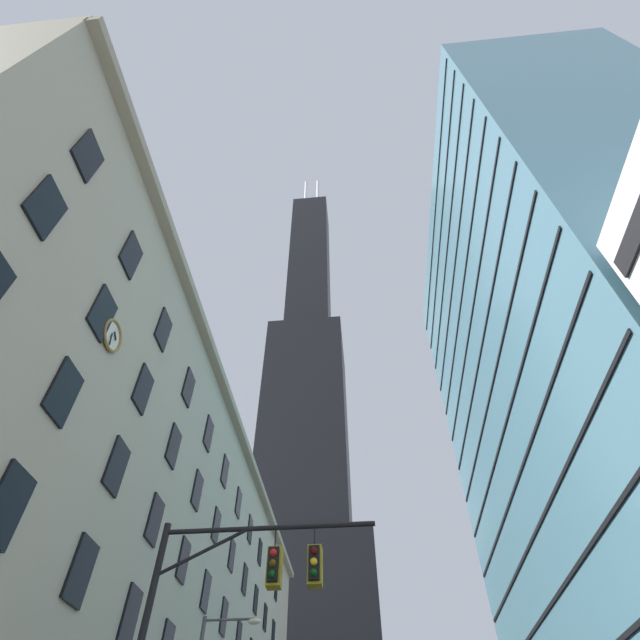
# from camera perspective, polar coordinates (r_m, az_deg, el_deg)

# --- Properties ---
(station_building) EXTENTS (16.05, 63.45, 26.28)m
(station_building) POSITION_cam_1_polar(r_m,az_deg,el_deg) (41.46, -23.57, -27.64)
(station_building) COLOR #B2A88E
(station_building) RESTS_ON ground
(dark_skyscraper) EXTENTS (29.21, 29.21, 204.57)m
(dark_skyscraper) POSITION_cam_1_polar(r_m,az_deg,el_deg) (118.14, -1.81, -17.77)
(dark_skyscraper) COLOR black
(dark_skyscraper) RESTS_ON ground
(glass_office_midrise) EXTENTS (16.74, 39.52, 59.47)m
(glass_office_midrise) POSITION_cam_1_polar(r_m,az_deg,el_deg) (48.84, 28.31, -5.44)
(glass_office_midrise) COLOR teal
(glass_office_midrise) RESTS_ON ground
(traffic_signal_mast) EXTENTS (6.36, 0.63, 7.85)m
(traffic_signal_mast) POSITION_cam_1_polar(r_m,az_deg,el_deg) (15.04, -9.87, -30.25)
(traffic_signal_mast) COLOR black
(traffic_signal_mast) RESTS_ON sidewalk_left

